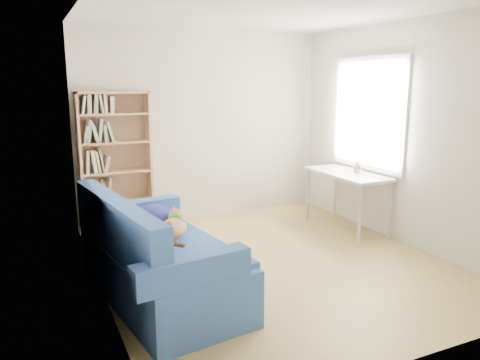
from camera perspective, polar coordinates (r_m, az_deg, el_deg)
name	(u,v)px	position (r m, az deg, el deg)	size (l,w,h in m)	color
ground	(271,262)	(5.10, 3.78, -9.96)	(4.00, 4.00, 0.00)	#9E8447
room_shell	(280,108)	(4.82, 4.89, 8.76)	(3.54, 4.04, 2.62)	silver
sofa	(156,260)	(4.26, -10.22, -9.55)	(1.15, 2.02, 0.94)	#274B8C
bookshelf	(116,168)	(6.17, -14.88, 1.47)	(0.89, 0.28, 1.78)	tan
desk	(347,178)	(6.19, 12.93, 0.20)	(0.55, 1.21, 0.75)	white
pen_cup	(358,168)	(6.19, 14.13, 1.46)	(0.09, 0.09, 0.17)	white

